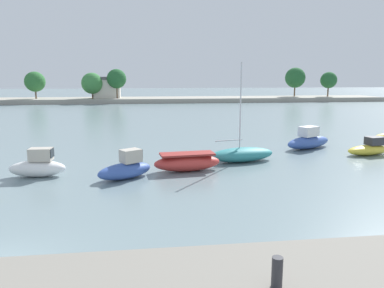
{
  "coord_description": "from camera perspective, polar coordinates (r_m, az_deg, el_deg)",
  "views": [
    {
      "loc": [
        5.21,
        -11.45,
        6.21
      ],
      "look_at": [
        8.74,
        16.46,
        1.04
      ],
      "focal_mm": 34.17,
      "sensor_mm": 36.0,
      "label": 1
    }
  ],
  "objects": [
    {
      "name": "distant_shoreline",
      "position": [
        93.76,
        -13.47,
        7.72
      ],
      "size": [
        132.73,
        11.49,
        8.71
      ],
      "color": "#9E998C",
      "rests_on": "ground"
    },
    {
      "name": "moored_boat_4",
      "position": [
        24.47,
        -0.75,
        -2.86
      ],
      "size": [
        4.64,
        2.05,
        1.22
      ],
      "rotation": [
        0.0,
        0.0,
        0.11
      ],
      "color": "#C63833",
      "rests_on": "ground"
    },
    {
      "name": "moored_boat_7",
      "position": [
        32.84,
        25.98,
        -0.63
      ],
      "size": [
        4.14,
        2.24,
        1.45
      ],
      "rotation": [
        0.0,
        0.0,
        0.21
      ],
      "color": "yellow",
      "rests_on": "ground"
    },
    {
      "name": "mooring_bollard",
      "position": [
        7.6,
        13.14,
        -18.91
      ],
      "size": [
        0.21,
        0.21,
        0.62
      ],
      "primitive_type": "cylinder",
      "color": "#2D2D33",
      "rests_on": "seawall_embankment"
    },
    {
      "name": "moored_boat_5",
      "position": [
        27.44,
        7.79,
        -1.6
      ],
      "size": [
        5.34,
        2.9,
        7.28
      ],
      "rotation": [
        0.0,
        0.0,
        0.2
      ],
      "color": "teal",
      "rests_on": "ground"
    },
    {
      "name": "moored_boat_3",
      "position": [
        23.02,
        -10.3,
        -3.79
      ],
      "size": [
        3.8,
        3.11,
        1.79
      ],
      "rotation": [
        0.0,
        0.0,
        0.56
      ],
      "color": "#3856A8",
      "rests_on": "ground"
    },
    {
      "name": "moored_boat_2",
      "position": [
        25.0,
        -22.91,
        -3.21
      ],
      "size": [
        3.52,
        1.43,
        1.83
      ],
      "rotation": [
        0.0,
        0.0,
        -0.04
      ],
      "color": "white",
      "rests_on": "ground"
    },
    {
      "name": "moored_boat_6",
      "position": [
        33.77,
        17.72,
        0.49
      ],
      "size": [
        5.33,
        3.87,
        1.95
      ],
      "rotation": [
        0.0,
        0.0,
        0.48
      ],
      "color": "#3856A8",
      "rests_on": "ground"
    }
  ]
}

